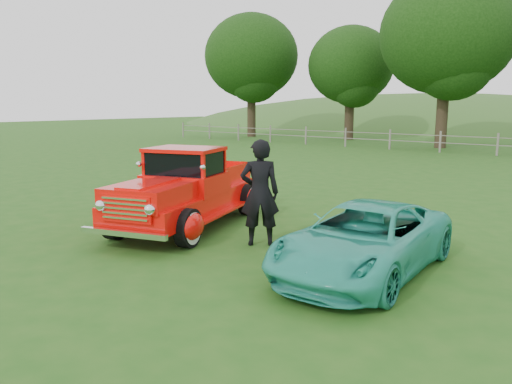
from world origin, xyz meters
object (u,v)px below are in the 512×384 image
Objects in this scene: tree_near_west at (447,35)px; teal_sedan at (364,239)px; red_pickup at (187,191)px; tree_far_west at (251,57)px; man at (260,193)px; tree_mid_west at (351,65)px.

tree_near_west reaches higher than teal_sedan.
tree_far_west is at bearing 108.48° from red_pickup.
tree_far_west is 34.67m from teal_sedan.
tree_near_west is 1.97× the size of red_pickup.
tree_near_west is at bearing -119.90° from man.
man reaches higher than red_pickup.
red_pickup is at bearing -68.83° from tree_mid_west.
tree_far_west is 16.03m from tree_near_west.
red_pickup is (10.41, -26.86, -4.75)m from tree_mid_west.
tree_mid_west is 4.09× the size of man.
red_pickup is at bearing -84.24° from tree_near_west.
teal_sedan is at bearing 133.57° from man.
tree_mid_west is 30.19m from man.
tree_far_west is 4.80× the size of man.
man is (-2.34, 0.23, 0.47)m from teal_sedan.
teal_sedan is (14.97, -27.28, -4.99)m from tree_mid_west.
man is (12.63, -27.05, -4.52)m from tree_mid_west.
red_pickup is 1.31× the size of teal_sedan.
red_pickup is at bearing -53.49° from tree_far_west.
tree_near_west reaches higher than red_pickup.
tree_near_west is at bearing -20.56° from tree_mid_west.
teal_sedan is (6.97, -24.28, -6.24)m from tree_near_west.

